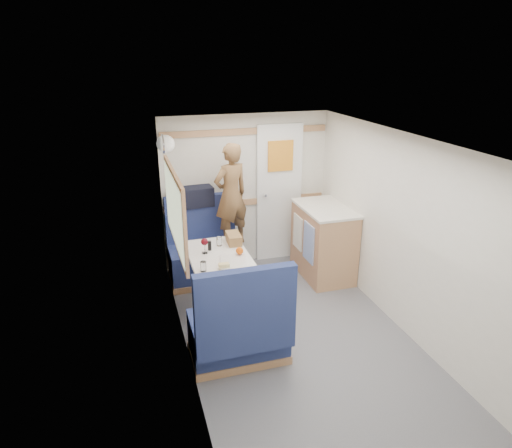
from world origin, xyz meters
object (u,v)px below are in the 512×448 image
object	(u,v)px
cheese_block	(224,265)
bread_loaf	(234,238)
person	(231,195)
pepper_grinder	(210,246)
dome_light	(166,144)
tumbler_right	(219,241)
dinette_table	(219,267)
tray	(234,262)
beer_glass	(234,239)
duffel_bag	(193,197)
tumbler_left	(203,266)
wine_glass	(204,242)
bench_far	(205,257)
bench_near	(240,333)
galley_counter	(323,241)
orange_fruit	(240,251)

from	to	relation	value
cheese_block	bread_loaf	size ratio (longest dim) A/B	0.39
person	pepper_grinder	world-z (taller)	person
dome_light	cheese_block	size ratio (longest dim) A/B	1.94
tumbler_right	dinette_table	bearing A→B (deg)	-104.59
dinette_table	tray	xyz separation A→B (m)	(0.10, -0.25, 0.16)
tumbler_right	beer_glass	world-z (taller)	tumbler_right
dinette_table	person	size ratio (longest dim) A/B	0.72
duffel_bag	tumbler_left	xyz separation A→B (m)	(-0.15, -1.47, -0.25)
dome_light	wine_glass	distance (m)	1.23
person	bread_loaf	xyz separation A→B (m)	(-0.12, -0.61, -0.31)
duffel_bag	bench_far	bearing A→B (deg)	-77.87
duffel_bag	tumbler_left	world-z (taller)	duffel_bag
bench_far	tumbler_right	bearing A→B (deg)	-85.07
bench_far	beer_glass	distance (m)	0.82
bench_near	galley_counter	size ratio (longest dim) A/B	1.14
orange_fruit	tray	bearing A→B (deg)	-126.00
duffel_bag	person	bearing A→B (deg)	-37.46
person	bread_loaf	size ratio (longest dim) A/B	4.85
tray	tumbler_right	bearing A→B (deg)	95.63
dinette_table	bench_near	bearing A→B (deg)	-90.00
dinette_table	pepper_grinder	distance (m)	0.25
bench_near	bread_loaf	xyz separation A→B (m)	(0.22, 1.10, 0.47)
tumbler_right	bread_loaf	size ratio (longest dim) A/B	0.38
galley_counter	bread_loaf	world-z (taller)	galley_counter
bench_far	cheese_block	world-z (taller)	bench_far
bench_far	tumbler_right	xyz separation A→B (m)	(0.06, -0.65, 0.47)
bench_near	pepper_grinder	world-z (taller)	bench_near
beer_glass	dome_light	bearing A→B (deg)	134.68
bench_far	tumbler_left	world-z (taller)	bench_far
dome_light	person	xyz separation A→B (m)	(0.74, -0.00, -0.66)
galley_counter	bench_far	bearing A→B (deg)	167.90
wine_glass	orange_fruit	bearing A→B (deg)	-27.08
bench_near	tumbler_left	size ratio (longest dim) A/B	10.53
cheese_block	galley_counter	bearing A→B (deg)	31.28
galley_counter	bread_loaf	size ratio (longest dim) A/B	3.50
tumbler_left	dome_light	bearing A→B (deg)	97.83
tumbler_right	orange_fruit	bearing A→B (deg)	-65.88
tray	wine_glass	world-z (taller)	wine_glass
bench_near	beer_glass	distance (m)	1.21
galley_counter	wine_glass	size ratio (longest dim) A/B	5.48
bread_loaf	tumbler_right	bearing A→B (deg)	-172.29
dinette_table	bench_far	xyz separation A→B (m)	(-0.00, 0.86, -0.27)
duffel_bag	tumbler_right	distance (m)	0.95
bench_near	tumbler_left	bearing A→B (deg)	113.65
bread_loaf	bench_far	bearing A→B (deg)	109.76
tray	tumbler_right	size ratio (longest dim) A/B	3.39
bread_loaf	dome_light	bearing A→B (deg)	135.14
bench_near	dome_light	bearing A→B (deg)	102.82
tumbler_left	wine_glass	bearing A→B (deg)	77.43
wine_glass	tumbler_right	world-z (taller)	wine_glass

